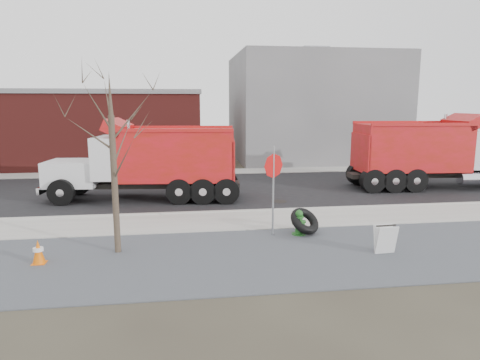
{
  "coord_description": "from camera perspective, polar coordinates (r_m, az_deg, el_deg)",
  "views": [
    {
      "loc": [
        -1.3,
        -14.99,
        4.31
      ],
      "look_at": [
        0.95,
        1.2,
        1.4
      ],
      "focal_mm": 32.0,
      "sensor_mm": 36.0,
      "label": 1
    }
  ],
  "objects": [
    {
      "name": "road",
      "position": [
        21.76,
        -4.34,
        -1.33
      ],
      "size": [
        60.0,
        9.4,
        0.02
      ],
      "primitive_type": "cube",
      "color": "black",
      "rests_on": "ground"
    },
    {
      "name": "far_sidewalk",
      "position": [
        27.35,
        -5.1,
        1.06
      ],
      "size": [
        60.0,
        2.0,
        0.06
      ],
      "primitive_type": "cube",
      "color": "#9E9B93",
      "rests_on": "ground"
    },
    {
      "name": "sandwich_board",
      "position": [
        13.18,
        18.81,
        -7.47
      ],
      "size": [
        0.64,
        0.43,
        0.85
      ],
      "rotation": [
        0.0,
        0.0,
        0.07
      ],
      "color": "silver",
      "rests_on": "ground"
    },
    {
      "name": "building_brick",
      "position": [
        33.19,
        -23.26,
        6.43
      ],
      "size": [
        20.2,
        8.2,
        5.3
      ],
      "color": "maroon",
      "rests_on": "ground"
    },
    {
      "name": "stop_sign",
      "position": [
        13.89,
        4.48,
        0.58
      ],
      "size": [
        0.71,
        0.45,
        2.98
      ],
      "rotation": [
        0.0,
        0.0,
        0.16
      ],
      "color": "gray",
      "rests_on": "ground"
    },
    {
      "name": "curb",
      "position": [
        17.12,
        -3.33,
        -4.31
      ],
      "size": [
        60.0,
        0.15,
        0.11
      ],
      "primitive_type": "cube",
      "color": "#9E9B93",
      "rests_on": "ground"
    },
    {
      "name": "fire_hydrant",
      "position": [
        14.38,
        7.88,
        -5.79
      ],
      "size": [
        0.49,
        0.48,
        0.87
      ],
      "rotation": [
        0.0,
        0.0,
        0.32
      ],
      "color": "#276225",
      "rests_on": "ground"
    },
    {
      "name": "ground",
      "position": [
        15.65,
        -2.87,
        -5.9
      ],
      "size": [
        120.0,
        120.0,
        0.0
      ],
      "primitive_type": "plane",
      "color": "#383328",
      "rests_on": "ground"
    },
    {
      "name": "traffic_cone_near",
      "position": [
        12.99,
        -25.29,
        -8.69
      ],
      "size": [
        0.36,
        0.36,
        0.68
      ],
      "color": "#EA6207",
      "rests_on": "ground"
    },
    {
      "name": "bare_tree",
      "position": [
        12.57,
        -16.66,
        5.05
      ],
      "size": [
        3.2,
        3.2,
        5.2
      ],
      "color": "#382D23",
      "rests_on": "ground"
    },
    {
      "name": "gravel_verge",
      "position": [
        12.33,
        -1.4,
        -10.29
      ],
      "size": [
        60.0,
        5.0,
        0.03
      ],
      "primitive_type": "cube",
      "color": "slate",
      "rests_on": "ground"
    },
    {
      "name": "building_grey",
      "position": [
        34.56,
        9.55,
        9.45
      ],
      "size": [
        12.0,
        10.0,
        8.0
      ],
      "color": "gray",
      "rests_on": "ground"
    },
    {
      "name": "sidewalk",
      "position": [
        15.88,
        -2.95,
        -5.55
      ],
      "size": [
        60.0,
        2.5,
        0.06
      ],
      "primitive_type": "cube",
      "color": "#9E9B93",
      "rests_on": "ground"
    },
    {
      "name": "truck_tire",
      "position": [
        14.5,
        8.62,
        -5.43
      ],
      "size": [
        1.38,
        1.35,
        0.91
      ],
      "color": "black",
      "rests_on": "ground"
    },
    {
      "name": "dump_truck_red_a",
      "position": [
        24.2,
        24.44,
        3.52
      ],
      "size": [
        9.46,
        3.07,
        3.77
      ],
      "rotation": [
        0.0,
        0.0,
        -0.06
      ],
      "color": "black",
      "rests_on": "ground"
    },
    {
      "name": "dump_truck_red_b",
      "position": [
        19.69,
        -11.68,
        2.71
      ],
      "size": [
        8.71,
        3.29,
        3.63
      ],
      "rotation": [
        0.0,
        0.0,
        3.04
      ],
      "color": "black",
      "rests_on": "ground"
    }
  ]
}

